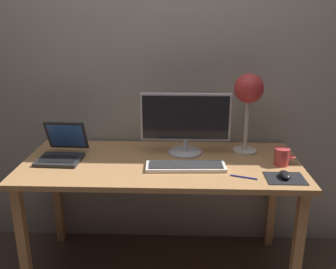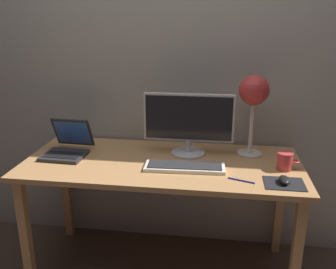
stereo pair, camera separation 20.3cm
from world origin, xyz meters
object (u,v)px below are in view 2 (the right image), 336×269
laptop (68,144)px  mouse (284,180)px  monitor (189,122)px  coffee_mug (285,161)px  desk_lamp (254,95)px  pen (241,180)px  keyboard_main (185,167)px

laptop → mouse: 1.27m
monitor → mouse: 0.65m
coffee_mug → desk_lamp: bearing=130.7°
coffee_mug → pen: coffee_mug is taller
desk_lamp → monitor: bearing=-173.5°
monitor → desk_lamp: desk_lamp is taller
mouse → pen: (-0.21, -0.00, -0.02)m
coffee_mug → pen: 0.31m
keyboard_main → laptop: 0.74m
monitor → coffee_mug: size_ratio=4.49×
keyboard_main → coffee_mug: (0.54, 0.07, 0.04)m
monitor → laptop: monitor is taller
monitor → laptop: (-0.73, -0.09, -0.15)m
mouse → laptop: bearing=168.4°
pen → monitor: bearing=131.3°
laptop → desk_lamp: 1.15m
keyboard_main → laptop: size_ratio=1.48×
desk_lamp → pen: 0.54m
desk_lamp → mouse: (0.15, -0.39, -0.35)m
keyboard_main → mouse: (0.51, -0.11, 0.01)m
keyboard_main → mouse: bearing=-12.6°
desk_lamp → coffee_mug: desk_lamp is taller
desk_lamp → coffee_mug: bearing=-49.3°
laptop → monitor: bearing=7.0°
keyboard_main → desk_lamp: bearing=36.4°
monitor → keyboard_main: 0.30m
keyboard_main → desk_lamp: size_ratio=0.92×
desk_lamp → laptop: bearing=-173.2°
laptop → mouse: bearing=-11.6°
mouse → coffee_mug: bearing=80.9°
keyboard_main → laptop: (-0.73, 0.14, 0.05)m
monitor → pen: monitor is taller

